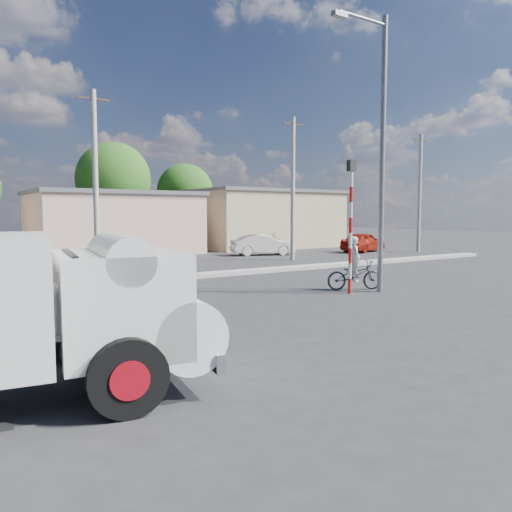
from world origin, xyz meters
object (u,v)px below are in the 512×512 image
car_cream (263,245)px  traffic_pole (351,215)px  streetlight (379,142)px  bicycle (354,275)px  truck (0,313)px  car_red (363,242)px  cyclist (355,268)px

car_cream → traffic_pole: bearing=173.6°
streetlight → bicycle: bearing=106.9°
truck → streetlight: size_ratio=0.66×
bicycle → traffic_pole: bearing=148.8°
truck → bicycle: bearing=31.7°
bicycle → traffic_pole: traffic_pole is taller
streetlight → car_red: bearing=45.5°
car_cream → traffic_pole: size_ratio=0.91×
bicycle → truck: bearing=137.3°
bicycle → car_cream: 14.74m
cyclist → bicycle: bearing=114.1°
traffic_pole → streetlight: streetlight is taller
cyclist → truck: bearing=137.3°
truck → car_red: truck is taller
cyclist → car_red: 17.50m
cyclist → car_red: size_ratio=0.39×
bicycle → car_red: bearing=-22.8°
truck → traffic_pole: traffic_pole is taller
cyclist → traffic_pole: 2.01m
bicycle → traffic_pole: size_ratio=0.45×
truck → bicycle: (11.53, 4.94, -0.80)m
cyclist → car_red: cyclist is taller
car_red → traffic_pole: (-13.47, -12.45, 1.92)m
bicycle → cyclist: 0.26m
car_red → truck: bearing=109.9°
car_red → cyclist: bearing=118.2°
cyclist → car_cream: size_ratio=0.39×
streetlight → traffic_pole: bearing=162.3°
streetlight → truck: bearing=-160.5°
cyclist → streetlight: streetlight is taller
car_red → traffic_pole: bearing=117.8°
car_cream → streetlight: 15.97m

